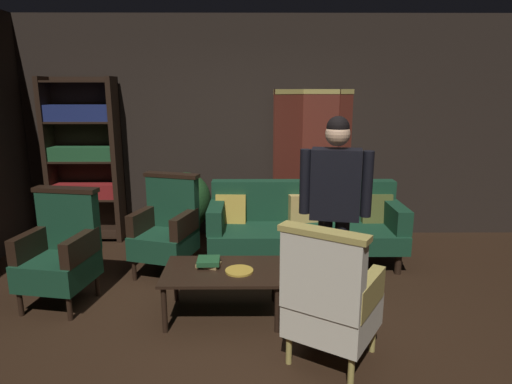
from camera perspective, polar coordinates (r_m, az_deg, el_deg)
ground_plane at (r=3.80m, az=0.08°, el=-16.96°), size 10.00×10.00×0.00m
back_wall at (r=5.76m, az=-0.10°, el=8.18°), size 7.20×0.10×2.80m
folding_screen at (r=5.91m, az=12.10°, el=3.97°), size 2.07×0.55×1.90m
bookshelf at (r=5.94m, az=-21.38°, el=4.22°), size 0.90×0.32×2.05m
velvet_couch at (r=4.99m, az=6.29°, el=-3.81°), size 2.12×0.78×0.88m
coffee_table at (r=3.81m, az=-4.32°, el=-10.64°), size 1.00×0.64×0.42m
armchair_gilt_accent at (r=3.19m, az=9.57°, el=-13.49°), size 0.80×0.80×1.04m
armchair_wing_left at (r=4.72m, az=-11.48°, el=-4.55°), size 0.72×0.72×1.04m
armchair_wing_right at (r=4.35m, az=-23.92°, el=-7.03°), size 0.67×0.67×1.04m
standing_figure at (r=3.69m, az=10.17°, el=-0.88°), size 0.58×0.29×1.70m
potted_plant at (r=5.51m, az=-9.01°, el=-1.46°), size 0.62×0.62×0.91m
book_tan_leather at (r=3.87m, az=-6.15°, el=-9.32°), size 0.22×0.19×0.03m
book_green_cloth at (r=3.85m, az=-6.16°, el=-8.86°), size 0.20×0.20×0.04m
brass_tray at (r=3.74m, az=-2.18°, el=-10.14°), size 0.24×0.24×0.02m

